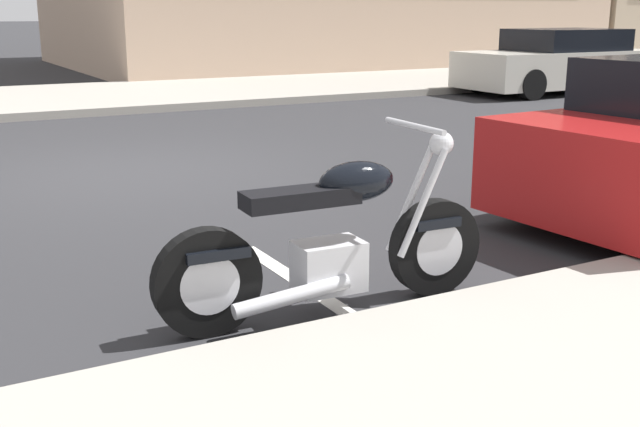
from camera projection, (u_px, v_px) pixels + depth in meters
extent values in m
plane|color=#28282B|center=(131.00, 173.00, 8.64)|extent=(260.00, 260.00, 0.00)
cube|color=gray|center=(502.00, 76.00, 20.50)|extent=(120.00, 5.00, 0.14)
cube|color=silver|center=(315.00, 292.00, 4.97)|extent=(0.12, 2.20, 0.01)
cylinder|color=black|center=(435.00, 247.00, 4.88)|extent=(0.62, 0.14, 0.62)
cylinder|color=silver|center=(435.00, 247.00, 4.88)|extent=(0.34, 0.14, 0.34)
cylinder|color=black|center=(207.00, 282.00, 4.25)|extent=(0.62, 0.14, 0.62)
cylinder|color=silver|center=(207.00, 282.00, 4.25)|extent=(0.34, 0.14, 0.34)
cube|color=silver|center=(329.00, 266.00, 4.57)|extent=(0.41, 0.28, 0.30)
cube|color=black|center=(301.00, 198.00, 4.38)|extent=(0.69, 0.25, 0.10)
ellipsoid|color=black|center=(357.00, 181.00, 4.52)|extent=(0.49, 0.26, 0.24)
cube|color=black|center=(215.00, 252.00, 4.23)|extent=(0.37, 0.20, 0.06)
cube|color=black|center=(433.00, 222.00, 4.83)|extent=(0.33, 0.18, 0.06)
cylinder|color=silver|center=(410.00, 199.00, 4.80)|extent=(0.34, 0.06, 0.65)
cylinder|color=silver|center=(423.00, 204.00, 4.68)|extent=(0.34, 0.06, 0.65)
cylinder|color=silver|center=(414.00, 126.00, 4.61)|extent=(0.07, 0.62, 0.04)
sphere|color=silver|center=(441.00, 143.00, 4.72)|extent=(0.15, 0.15, 0.15)
cylinder|color=silver|center=(292.00, 296.00, 4.34)|extent=(0.71, 0.12, 0.16)
cylinder|color=black|center=(539.00, 182.00, 6.73)|extent=(0.63, 0.26, 0.62)
cube|color=beige|center=(557.00, 68.00, 16.84)|extent=(4.51, 1.85, 0.75)
cube|color=black|center=(566.00, 40.00, 16.77)|extent=(2.34, 1.68, 0.46)
cylinder|color=black|center=(532.00, 85.00, 15.52)|extent=(0.62, 0.23, 0.62)
cylinder|color=black|center=(479.00, 79.00, 16.92)|extent=(0.62, 0.23, 0.62)
cylinder|color=black|center=(634.00, 79.00, 16.87)|extent=(0.62, 0.23, 0.62)
cylinder|color=black|center=(577.00, 73.00, 18.27)|extent=(0.62, 0.23, 0.62)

